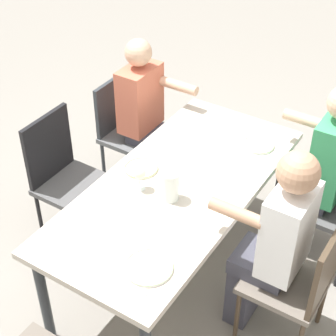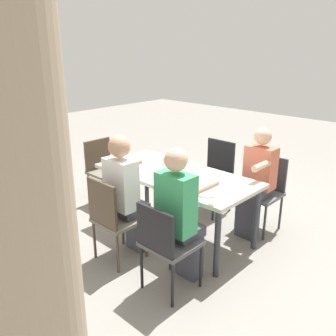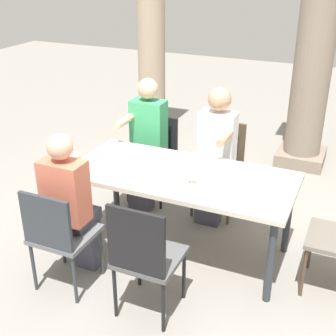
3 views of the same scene
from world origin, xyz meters
name	(u,v)px [view 1 (image 1 of 3)]	position (x,y,z in m)	size (l,w,h in m)	color
ground_plane	(176,271)	(0.00, 0.00, 0.00)	(16.00, 16.00, 0.00)	gray
dining_table	(177,194)	(0.00, 0.00, 0.69)	(1.87, 0.86, 0.76)	beige
chair_west_south	(127,127)	(-0.65, -0.85, 0.51)	(0.44, 0.44, 0.88)	#5B5E61
chair_mid_north	(301,278)	(0.07, 0.85, 0.52)	(0.44, 0.44, 0.91)	#6A6158
chair_mid_south	(64,173)	(0.07, -0.85, 0.54)	(0.44, 0.44, 0.95)	#4F4F50
diner_woman_green	(148,116)	(-0.66, -0.65, 0.67)	(0.35, 0.49, 1.26)	#3F3F4C
diner_man_white	(274,241)	(0.07, 0.67, 0.71)	(0.35, 0.50, 1.31)	#3F3F4C
diner_guest_third	(319,171)	(-0.66, 0.65, 0.71)	(0.35, 0.49, 1.33)	#3F3F4C
plate_0	(258,145)	(-0.63, 0.24, 0.77)	(0.21, 0.21, 0.02)	white
fork_0	(268,135)	(-0.78, 0.24, 0.76)	(0.02, 0.17, 0.01)	silver
spoon_0	(248,157)	(-0.48, 0.24, 0.76)	(0.02, 0.17, 0.01)	silver
plate_1	(141,168)	(-0.01, -0.27, 0.77)	(0.21, 0.21, 0.02)	silver
wine_glass_1	(139,173)	(0.15, -0.17, 0.87)	(0.08, 0.08, 0.16)	white
fork_1	(155,157)	(-0.16, -0.27, 0.76)	(0.02, 0.17, 0.01)	silver
spoon_1	(127,182)	(0.14, -0.27, 0.76)	(0.02, 0.17, 0.01)	silver
plate_2	(149,268)	(0.64, 0.23, 0.77)	(0.25, 0.25, 0.02)	white
fork_2	(165,250)	(0.49, 0.23, 0.76)	(0.02, 0.17, 0.01)	silver
spoon_2	(131,288)	(0.79, 0.23, 0.76)	(0.02, 0.17, 0.01)	silver
water_pitcher	(170,187)	(0.12, 0.03, 0.84)	(0.10, 0.10, 0.18)	white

